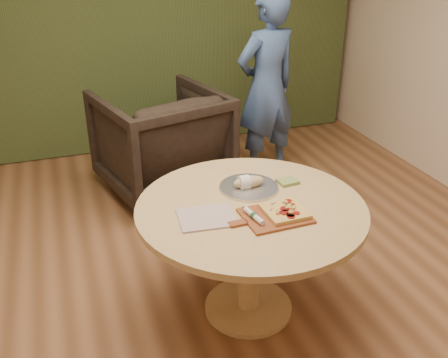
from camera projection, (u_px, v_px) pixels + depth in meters
name	position (u px, v px, depth m)	size (l,w,h in m)	color
room_shell	(232.00, 96.00, 2.50)	(5.04, 6.04, 2.84)	brown
curtain	(133.00, 14.00, 4.95)	(4.80, 0.14, 2.78)	#2F3D1B
pedestal_table	(250.00, 226.00, 2.89)	(1.31, 1.31, 0.75)	tan
pizza_paddle	(274.00, 216.00, 2.70)	(0.45, 0.29, 0.01)	brown
flatbread_pizza	(285.00, 211.00, 2.71)	(0.23, 0.23, 0.04)	#DAAF55
cutlery_roll	(254.00, 216.00, 2.66)	(0.06, 0.20, 0.03)	silver
newspaper	(206.00, 217.00, 2.69)	(0.30, 0.25, 0.01)	silver
serving_tray	(249.00, 187.00, 3.00)	(0.36, 0.36, 0.02)	silver
bread_roll	(247.00, 182.00, 2.99)	(0.19, 0.09, 0.09)	tan
green_packet	(288.00, 181.00, 3.07)	(0.12, 0.10, 0.02)	#5C6E31
armchair	(161.00, 137.00, 4.41)	(1.00, 0.93, 1.03)	black
person_standing	(266.00, 88.00, 4.53)	(0.63, 0.42, 1.74)	#3B568B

